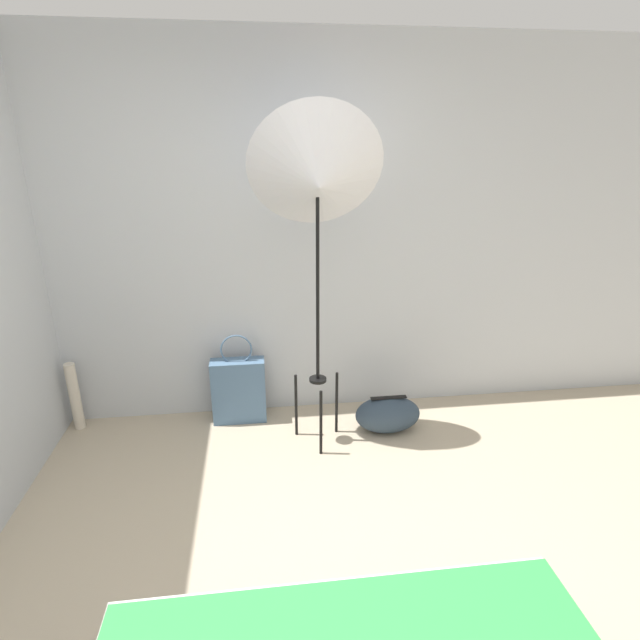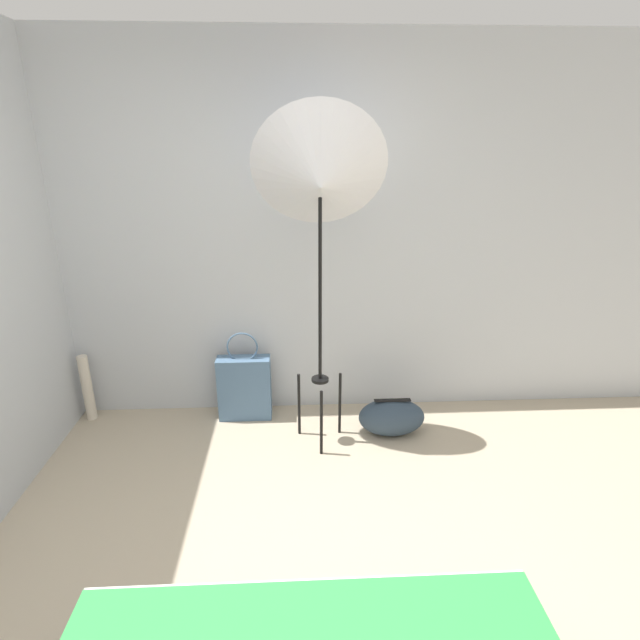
{
  "view_description": "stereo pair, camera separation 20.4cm",
  "coord_description": "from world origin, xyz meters",
  "px_view_note": "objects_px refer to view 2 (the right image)",
  "views": [
    {
      "loc": [
        0.0,
        -1.28,
        1.96
      ],
      "look_at": [
        0.34,
        1.41,
        0.96
      ],
      "focal_mm": 28.0,
      "sensor_mm": 36.0,
      "label": 1
    },
    {
      "loc": [
        0.21,
        -1.3,
        1.96
      ],
      "look_at": [
        0.34,
        1.41,
        0.96
      ],
      "focal_mm": 28.0,
      "sensor_mm": 36.0,
      "label": 2
    }
  ],
  "objects_px": {
    "photo_umbrella": "(320,178)",
    "tote_bag": "(245,387)",
    "paper_roll": "(87,388)",
    "duffel_bag": "(391,417)"
  },
  "relations": [
    {
      "from": "paper_roll",
      "to": "tote_bag",
      "type": "bearing_deg",
      "value": -1.72
    },
    {
      "from": "duffel_bag",
      "to": "photo_umbrella",
      "type": "bearing_deg",
      "value": -174.24
    },
    {
      "from": "photo_umbrella",
      "to": "tote_bag",
      "type": "bearing_deg",
      "value": 148.46
    },
    {
      "from": "photo_umbrella",
      "to": "tote_bag",
      "type": "xyz_separation_m",
      "value": [
        -0.54,
        0.33,
        -1.49
      ]
    },
    {
      "from": "tote_bag",
      "to": "paper_roll",
      "type": "bearing_deg",
      "value": 178.28
    },
    {
      "from": "photo_umbrella",
      "to": "duffel_bag",
      "type": "relative_size",
      "value": 4.71
    },
    {
      "from": "photo_umbrella",
      "to": "tote_bag",
      "type": "height_order",
      "value": "photo_umbrella"
    },
    {
      "from": "paper_roll",
      "to": "duffel_bag",
      "type": "bearing_deg",
      "value": -8.18
    },
    {
      "from": "photo_umbrella",
      "to": "paper_roll",
      "type": "bearing_deg",
      "value": 167.77
    },
    {
      "from": "duffel_bag",
      "to": "paper_roll",
      "type": "height_order",
      "value": "paper_roll"
    }
  ]
}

